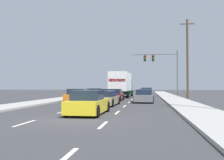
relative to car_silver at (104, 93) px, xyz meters
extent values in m
plane|color=#3D3D3F|center=(3.29, -3.14, -0.52)|extent=(140.00, 140.00, 0.00)
cube|color=#B2AFA8|center=(9.88, -8.14, -0.45)|extent=(2.67, 80.00, 0.14)
cube|color=#B2AFA8|center=(-3.29, -8.14, -0.45)|extent=(2.67, 80.00, 0.14)
cube|color=silver|center=(1.59, -29.75, -0.52)|extent=(0.14, 2.00, 0.01)
cube|color=silver|center=(1.59, -24.75, -0.52)|extent=(0.14, 2.00, 0.01)
cube|color=silver|center=(1.59, -19.75, -0.52)|extent=(0.14, 2.00, 0.01)
cube|color=silver|center=(1.59, -14.75, -0.52)|extent=(0.14, 2.00, 0.01)
cube|color=silver|center=(1.59, -9.75, -0.52)|extent=(0.14, 2.00, 0.01)
cube|color=silver|center=(1.59, -4.75, -0.52)|extent=(0.14, 2.00, 0.01)
cube|color=silver|center=(1.59, 0.25, -0.52)|extent=(0.14, 2.00, 0.01)
cube|color=silver|center=(1.59, 5.25, -0.52)|extent=(0.14, 2.00, 0.01)
cube|color=silver|center=(1.59, 10.25, -0.52)|extent=(0.14, 2.00, 0.01)
cube|color=silver|center=(1.59, 15.25, -0.52)|extent=(0.14, 2.00, 0.01)
cube|color=silver|center=(1.59, 20.25, -0.52)|extent=(0.14, 2.00, 0.01)
cube|color=silver|center=(1.59, 25.25, -0.52)|extent=(0.14, 2.00, 0.01)
cube|color=silver|center=(4.99, -34.75, -0.52)|extent=(0.14, 2.00, 0.01)
cube|color=silver|center=(4.99, -29.75, -0.52)|extent=(0.14, 2.00, 0.01)
cube|color=silver|center=(4.99, -24.75, -0.52)|extent=(0.14, 2.00, 0.01)
cube|color=silver|center=(4.99, -19.75, -0.52)|extent=(0.14, 2.00, 0.01)
cube|color=silver|center=(4.99, -14.75, -0.52)|extent=(0.14, 2.00, 0.01)
cube|color=silver|center=(4.99, -9.75, -0.52)|extent=(0.14, 2.00, 0.01)
cube|color=silver|center=(4.99, -4.75, -0.52)|extent=(0.14, 2.00, 0.01)
cube|color=silver|center=(4.99, 0.25, -0.52)|extent=(0.14, 2.00, 0.01)
cube|color=silver|center=(4.99, 5.25, -0.52)|extent=(0.14, 2.00, 0.01)
cube|color=silver|center=(4.99, 10.25, -0.52)|extent=(0.14, 2.00, 0.01)
cube|color=silver|center=(4.99, 15.25, -0.52)|extent=(0.14, 2.00, 0.01)
cube|color=silver|center=(4.99, 20.25, -0.52)|extent=(0.14, 2.00, 0.01)
cube|color=silver|center=(4.99, 25.25, -0.52)|extent=(0.14, 2.00, 0.01)
cube|color=#B7BABF|center=(0.00, 0.02, -0.10)|extent=(1.93, 4.30, 0.56)
cube|color=#192333|center=(0.00, -0.06, 0.40)|extent=(1.66, 1.84, 0.44)
cylinder|color=black|center=(-0.84, 1.62, -0.20)|extent=(0.23, 0.64, 0.64)
cylinder|color=black|center=(0.90, 1.58, -0.20)|extent=(0.23, 0.64, 0.64)
cylinder|color=black|center=(-0.90, -1.55, -0.20)|extent=(0.23, 0.64, 0.64)
cylinder|color=black|center=(0.84, -1.58, -0.20)|extent=(0.23, 0.64, 0.64)
cube|color=#141E4C|center=(-0.24, -6.22, -0.05)|extent=(1.94, 4.31, 0.67)
cube|color=#192333|center=(-0.25, -6.37, 0.52)|extent=(1.65, 2.01, 0.47)
cylinder|color=black|center=(-1.03, -4.62, -0.20)|extent=(0.24, 0.65, 0.64)
cylinder|color=black|center=(0.65, -4.67, -0.20)|extent=(0.24, 0.65, 0.64)
cylinder|color=black|center=(-1.14, -7.77, -0.20)|extent=(0.24, 0.65, 0.64)
cylinder|color=black|center=(0.55, -7.82, -0.20)|extent=(0.24, 0.65, 0.64)
cube|color=orange|center=(-0.21, -14.42, -0.07)|extent=(1.97, 4.25, 0.63)
cube|color=#192333|center=(-0.21, -14.70, 0.52)|extent=(1.70, 2.21, 0.54)
cylinder|color=black|center=(-1.07, -12.85, -0.20)|extent=(0.23, 0.64, 0.64)
cylinder|color=black|center=(0.70, -12.88, -0.20)|extent=(0.23, 0.64, 0.64)
cylinder|color=black|center=(-1.12, -15.96, -0.20)|extent=(0.23, 0.64, 0.64)
cylinder|color=black|center=(0.65, -15.99, -0.20)|extent=(0.23, 0.64, 0.64)
cube|color=white|center=(3.16, -5.08, 1.66)|extent=(2.51, 7.20, 2.47)
cube|color=red|center=(3.07, -8.63, 1.79)|extent=(2.10, 0.09, 0.36)
cube|color=#196B38|center=(3.28, -0.50, 0.91)|extent=(2.29, 2.08, 2.26)
cylinder|color=black|center=(2.16, -0.47, -0.04)|extent=(0.32, 0.97, 0.96)
cylinder|color=black|center=(4.39, -0.52, -0.04)|extent=(0.32, 0.97, 0.96)
cylinder|color=black|center=(2.01, -6.48, -0.04)|extent=(0.32, 0.97, 0.96)
cylinder|color=black|center=(4.24, -6.53, -0.04)|extent=(0.32, 0.97, 0.96)
cube|color=maroon|center=(3.17, -12.26, -0.04)|extent=(1.79, 4.36, 0.68)
cube|color=#192333|center=(3.17, -12.46, 0.53)|extent=(1.57, 2.09, 0.46)
cylinder|color=black|center=(2.36, -10.63, -0.20)|extent=(0.23, 0.64, 0.64)
cylinder|color=black|center=(4.00, -10.65, -0.20)|extent=(0.23, 0.64, 0.64)
cylinder|color=black|center=(2.34, -13.88, -0.20)|extent=(0.23, 0.64, 0.64)
cylinder|color=black|center=(3.98, -13.89, -0.20)|extent=(0.23, 0.64, 0.64)
cube|color=tan|center=(3.41, -19.26, -0.08)|extent=(1.88, 4.42, 0.60)
cube|color=#192333|center=(3.40, -19.52, 0.45)|extent=(1.58, 2.02, 0.47)
cylinder|color=black|center=(2.68, -17.60, -0.20)|extent=(0.25, 0.65, 0.64)
cylinder|color=black|center=(4.27, -17.66, -0.20)|extent=(0.25, 0.65, 0.64)
cylinder|color=black|center=(2.55, -20.85, -0.20)|extent=(0.25, 0.65, 0.64)
cylinder|color=black|center=(4.13, -20.91, -0.20)|extent=(0.25, 0.65, 0.64)
cube|color=yellow|center=(3.49, -25.85, -0.04)|extent=(1.79, 4.26, 0.68)
cube|color=#192333|center=(3.49, -26.10, 0.57)|extent=(1.55, 1.95, 0.54)
cylinder|color=black|center=(2.72, -24.27, -0.20)|extent=(0.23, 0.64, 0.64)
cylinder|color=black|center=(4.32, -24.30, -0.20)|extent=(0.23, 0.64, 0.64)
cylinder|color=black|center=(2.67, -27.40, -0.20)|extent=(0.23, 0.64, 0.64)
cylinder|color=black|center=(4.27, -27.43, -0.20)|extent=(0.23, 0.64, 0.64)
cube|color=white|center=(6.65, 0.17, -0.05)|extent=(1.78, 4.09, 0.67)
cube|color=#192333|center=(6.65, -0.06, 0.56)|extent=(1.55, 2.12, 0.55)
cylinder|color=black|center=(5.85, 1.66, -0.20)|extent=(0.23, 0.64, 0.64)
cylinder|color=black|center=(7.48, 1.65, -0.20)|extent=(0.23, 0.64, 0.64)
cylinder|color=black|center=(5.82, -1.31, -0.20)|extent=(0.23, 0.64, 0.64)
cylinder|color=black|center=(7.45, -1.33, -0.20)|extent=(0.23, 0.64, 0.64)
cube|color=#1E389E|center=(6.60, -6.56, -0.11)|extent=(1.91, 4.20, 0.55)
cube|color=#192333|center=(6.59, -6.84, 0.45)|extent=(1.63, 2.00, 0.55)
cylinder|color=black|center=(5.81, -5.01, -0.20)|extent=(0.24, 0.65, 0.64)
cylinder|color=black|center=(7.48, -5.06, -0.20)|extent=(0.24, 0.65, 0.64)
cylinder|color=black|center=(5.72, -8.05, -0.20)|extent=(0.24, 0.65, 0.64)
cylinder|color=black|center=(7.38, -8.11, -0.20)|extent=(0.24, 0.65, 0.64)
cube|color=slate|center=(6.47, -14.61, -0.08)|extent=(1.85, 4.59, 0.60)
cube|color=#192333|center=(6.47, -14.60, 0.48)|extent=(1.57, 2.06, 0.51)
cylinder|color=black|center=(5.72, -12.86, -0.20)|extent=(0.24, 0.65, 0.64)
cylinder|color=black|center=(7.32, -12.91, -0.20)|extent=(0.24, 0.65, 0.64)
cylinder|color=black|center=(5.62, -16.31, -0.20)|extent=(0.24, 0.65, 0.64)
cylinder|color=black|center=(7.23, -16.35, -0.20)|extent=(0.24, 0.65, 0.64)
cylinder|color=#595B56|center=(11.70, 3.39, 3.22)|extent=(0.20, 0.20, 7.49)
cylinder|color=#595B56|center=(7.98, 3.39, 6.37)|extent=(7.44, 0.14, 0.14)
cube|color=black|center=(7.73, 3.39, 5.72)|extent=(0.40, 0.56, 0.95)
sphere|color=red|center=(7.73, 3.08, 6.02)|extent=(0.20, 0.20, 0.20)
sphere|color=orange|center=(7.73, 3.08, 5.72)|extent=(0.20, 0.20, 0.20)
sphere|color=green|center=(7.73, 3.08, 5.42)|extent=(0.20, 0.20, 0.20)
cube|color=black|center=(6.37, 3.39, 5.72)|extent=(0.40, 0.56, 0.95)
sphere|color=red|center=(6.37, 3.08, 6.02)|extent=(0.20, 0.20, 0.20)
sphere|color=orange|center=(6.37, 3.08, 5.72)|extent=(0.20, 0.20, 0.20)
sphere|color=green|center=(6.37, 3.08, 5.42)|extent=(0.20, 0.20, 0.20)
cylinder|color=brown|center=(11.92, -5.96, 4.60)|extent=(0.28, 0.28, 10.25)
cube|color=brown|center=(11.92, -5.96, 9.12)|extent=(1.80, 0.12, 0.12)
camera|label=1|loc=(6.80, -40.20, 1.07)|focal=41.46mm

